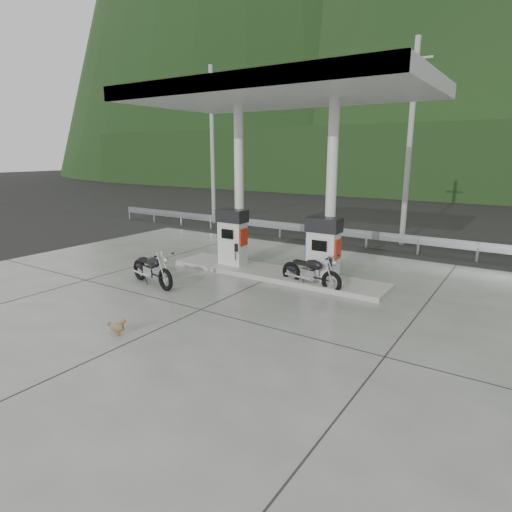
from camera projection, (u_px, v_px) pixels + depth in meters
The scene contains 17 objects.
ground at pixel (226, 299), 11.22m from camera, with size 160.00×160.00×0.00m, color black.
forecourt_apron at pixel (226, 299), 11.21m from camera, with size 18.00×14.00×0.02m, color slate.
pump_island at pixel (274, 274), 13.22m from camera, with size 7.00×1.40×0.15m, color #99968F.
gas_pump_left at pixel (232, 237), 13.85m from camera, with size 0.95×0.55×1.80m, color silver, non-canonical shape.
gas_pump_right at pixel (323, 249), 12.14m from camera, with size 0.95×0.55×1.80m, color silver, non-canonical shape.
canopy_column_left at pixel (239, 187), 13.79m from camera, with size 0.30×0.30×5.00m, color white.
canopy_column_right at pixel (331, 191), 12.09m from camera, with size 0.30×0.30×5.00m, color white.
canopy_roof at pixel (276, 93), 11.98m from camera, with size 8.50×5.00×0.40m, color silver.
guardrail at pixel (343, 228), 17.55m from camera, with size 26.00×0.16×1.42m, color #96989E, non-canonical shape.
road at pixel (370, 232), 20.56m from camera, with size 60.00×7.00×0.01m, color black.
utility_pole_a at pixel (212, 147), 22.25m from camera, with size 0.22×0.22×8.00m, color gray.
utility_pole_b at pixel (409, 146), 16.92m from camera, with size 0.22×0.22×8.00m, color gray.
tree_band at pixel (448, 162), 34.88m from camera, with size 80.00×6.00×6.00m, color black.
forested_hills at pixel (485, 180), 59.95m from camera, with size 100.00×40.00×140.00m, color black, non-canonical shape.
motorcycle_left at pixel (152, 270), 12.25m from camera, with size 1.90×0.60×0.90m, color black, non-canonical shape.
motorcycle_right at pixel (311, 272), 11.99m from camera, with size 1.90×0.60×0.90m, color black, non-canonical shape.
duck at pixel (117, 328), 8.93m from camera, with size 0.46×0.13×0.33m, color brown, non-canonical shape.
Camera 1 is at (6.50, -8.45, 3.75)m, focal length 30.00 mm.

